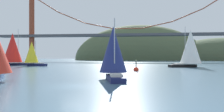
% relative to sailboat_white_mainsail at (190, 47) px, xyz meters
% --- Properties ---
extents(ground_plane, '(360.00, 360.00, 0.00)m').
position_rel_sailboat_white_mainsail_xyz_m(ground_plane, '(-20.67, -42.42, -5.51)').
color(ground_plane, '#426075').
extents(headland_right, '(78.67, 44.00, 29.08)m').
position_rel_sailboat_white_mainsail_xyz_m(headland_right, '(39.33, 92.58, -5.51)').
color(headland_right, '#425138').
rests_on(headland_right, ground_plane).
extents(headland_center, '(88.58, 44.00, 47.40)m').
position_rel_sailboat_white_mainsail_xyz_m(headland_center, '(-15.67, 92.58, -5.51)').
color(headland_center, '#4C5B3D').
rests_on(headland_center, ground_plane).
extents(suspension_bridge, '(140.25, 6.00, 35.73)m').
position_rel_sailboat_white_mainsail_xyz_m(suspension_bridge, '(-20.67, 52.58, 9.73)').
color(suspension_bridge, brown).
rests_on(suspension_bridge, ground_plane).
extents(sailboat_white_mainsail, '(10.03, 7.41, 11.29)m').
position_rel_sailboat_white_mainsail_xyz_m(sailboat_white_mainsail, '(0.00, 0.00, 0.00)').
color(sailboat_white_mainsail, black).
rests_on(sailboat_white_mainsail, ground_plane).
extents(sailboat_yellow_sail, '(7.03, 4.32, 7.71)m').
position_rel_sailboat_white_mainsail_xyz_m(sailboat_yellow_sail, '(-46.67, 0.34, -1.49)').
color(sailboat_yellow_sail, '#191E4C').
rests_on(sailboat_yellow_sail, ground_plane).
extents(sailboat_navy_sail, '(4.66, 7.94, 8.37)m').
position_rel_sailboat_white_mainsail_xyz_m(sailboat_navy_sail, '(-17.21, -34.68, -1.65)').
color(sailboat_navy_sail, '#191E4C').
rests_on(sailboat_navy_sail, ground_plane).
extents(sailboat_red_spinnaker, '(10.27, 7.35, 11.75)m').
position_rel_sailboat_white_mainsail_xyz_m(sailboat_red_spinnaker, '(-54.89, 3.72, 0.03)').
color(sailboat_red_spinnaker, '#191E4C').
rests_on(sailboat_red_spinnaker, ground_plane).
extents(channel_buoy, '(1.10, 1.10, 2.64)m').
position_rel_sailboat_white_mainsail_xyz_m(channel_buoy, '(-14.52, -17.85, -5.14)').
color(channel_buoy, red).
rests_on(channel_buoy, ground_plane).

